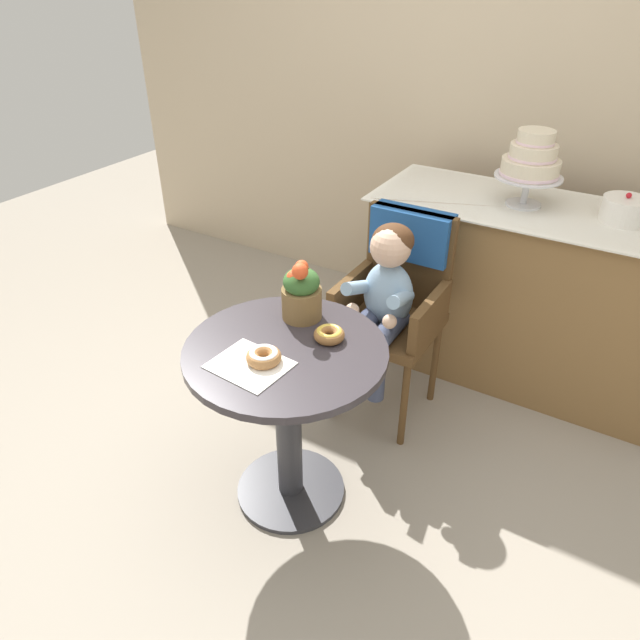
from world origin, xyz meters
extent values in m
plane|color=gray|center=(0.00, 0.00, 0.00)|extent=(8.00, 8.00, 0.00)
cube|color=#C1AD8E|center=(0.00, 1.85, 1.35)|extent=(4.80, 0.10, 2.70)
cylinder|color=#332D33|center=(0.00, 0.00, 0.70)|extent=(0.72, 0.72, 0.03)
cylinder|color=#333338|center=(0.00, 0.00, 0.34)|extent=(0.10, 0.10, 0.69)
cylinder|color=#333338|center=(0.00, 0.00, 0.01)|extent=(0.44, 0.44, 0.02)
cube|color=brown|center=(0.09, 0.67, 0.47)|extent=(0.42, 0.42, 0.04)
cube|color=brown|center=(0.09, 0.86, 0.72)|extent=(0.40, 0.04, 0.46)
cube|color=brown|center=(-0.10, 0.67, 0.58)|extent=(0.04, 0.38, 0.18)
cube|color=brown|center=(0.28, 0.67, 0.58)|extent=(0.04, 0.38, 0.18)
cube|color=#1E4C8C|center=(0.09, 0.86, 0.84)|extent=(0.36, 0.11, 0.22)
cylinder|color=brown|center=(-0.09, 0.49, 0.23)|extent=(0.03, 0.03, 0.45)
cylinder|color=brown|center=(0.27, 0.49, 0.23)|extent=(0.03, 0.03, 0.45)
cylinder|color=brown|center=(-0.09, 0.85, 0.23)|extent=(0.03, 0.03, 0.45)
cylinder|color=brown|center=(0.27, 0.85, 0.23)|extent=(0.03, 0.03, 0.45)
ellipsoid|color=#8CADCC|center=(0.09, 0.65, 0.64)|extent=(0.22, 0.16, 0.30)
sphere|color=#E0B293|center=(0.09, 0.64, 0.87)|extent=(0.17, 0.17, 0.17)
ellipsoid|color=#4C2D19|center=(0.09, 0.66, 0.89)|extent=(0.17, 0.17, 0.14)
cylinder|color=#8CADCC|center=(0.00, 0.56, 0.69)|extent=(0.08, 0.23, 0.13)
sphere|color=#E0B293|center=(0.01, 0.48, 0.62)|extent=(0.06, 0.06, 0.06)
cylinder|color=#8CADCC|center=(0.19, 0.56, 0.69)|extent=(0.08, 0.23, 0.13)
sphere|color=#E0B293|center=(0.18, 0.48, 0.62)|extent=(0.06, 0.06, 0.06)
cylinder|color=#3F4760|center=(0.04, 0.57, 0.53)|extent=(0.09, 0.22, 0.09)
cylinder|color=#3F4760|center=(0.04, 0.46, 0.36)|extent=(0.08, 0.08, 0.26)
cylinder|color=#3F4760|center=(0.15, 0.57, 0.53)|extent=(0.09, 0.22, 0.09)
cylinder|color=#3F4760|center=(0.15, 0.46, 0.36)|extent=(0.08, 0.08, 0.26)
cube|color=white|center=(-0.05, -0.15, 0.72)|extent=(0.27, 0.23, 0.00)
torus|color=#936033|center=(0.10, 0.12, 0.74)|extent=(0.11, 0.11, 0.04)
torus|color=gold|center=(0.10, 0.12, 0.75)|extent=(0.09, 0.09, 0.02)
torus|color=#AD7542|center=(-0.02, -0.11, 0.74)|extent=(0.12, 0.12, 0.04)
torus|color=white|center=(-0.02, -0.11, 0.75)|extent=(0.10, 0.10, 0.02)
cylinder|color=brown|center=(-0.06, 0.20, 0.78)|extent=(0.15, 0.15, 0.12)
ellipsoid|color=#38662D|center=(-0.06, 0.20, 0.87)|extent=(0.14, 0.13, 0.10)
sphere|color=#E54C23|center=(-0.03, 0.20, 0.86)|extent=(0.05, 0.05, 0.05)
sphere|color=#E54C23|center=(-0.05, 0.23, 0.88)|extent=(0.05, 0.05, 0.05)
sphere|color=#E54C23|center=(-0.07, 0.23, 0.92)|extent=(0.05, 0.05, 0.05)
sphere|color=#E54C23|center=(-0.09, 0.21, 0.87)|extent=(0.05, 0.05, 0.05)
sphere|color=#E54C23|center=(-0.08, 0.18, 0.89)|extent=(0.06, 0.06, 0.06)
sphere|color=#E54C23|center=(-0.04, 0.16, 0.94)|extent=(0.06, 0.06, 0.06)
cube|color=olive|center=(0.55, 1.30, 0.45)|extent=(1.50, 0.56, 0.90)
cube|color=white|center=(0.55, 1.30, 0.90)|extent=(1.56, 0.62, 0.01)
cylinder|color=silver|center=(0.45, 1.30, 0.91)|extent=(0.16, 0.16, 0.01)
cylinder|color=silver|center=(0.45, 1.30, 0.97)|extent=(0.03, 0.03, 0.12)
cylinder|color=silver|center=(0.45, 1.30, 1.03)|extent=(0.30, 0.30, 0.01)
cylinder|color=beige|center=(0.45, 1.30, 1.08)|extent=(0.26, 0.25, 0.08)
cylinder|color=silver|center=(0.45, 1.30, 1.05)|extent=(0.26, 0.26, 0.01)
cylinder|color=beige|center=(0.45, 1.30, 1.15)|extent=(0.20, 0.20, 0.07)
cylinder|color=silver|center=(0.45, 1.30, 1.12)|extent=(0.21, 0.21, 0.01)
cylinder|color=beige|center=(0.45, 1.30, 1.21)|extent=(0.16, 0.16, 0.06)
cylinder|color=silver|center=(0.45, 1.30, 1.19)|extent=(0.16, 0.16, 0.01)
cylinder|color=white|center=(0.86, 1.33, 0.95)|extent=(0.19, 0.19, 0.10)
sphere|color=red|center=(0.86, 1.33, 1.02)|extent=(0.02, 0.02, 0.02)
camera|label=1|loc=(0.95, -1.36, 1.89)|focal=32.67mm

